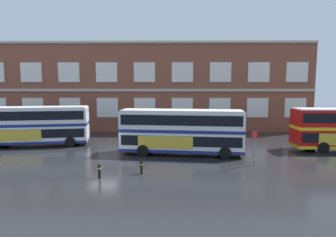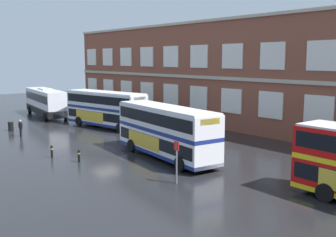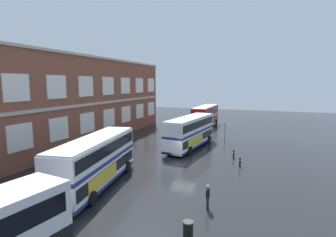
# 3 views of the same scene
# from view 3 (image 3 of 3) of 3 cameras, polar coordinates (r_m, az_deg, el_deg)

# --- Properties ---
(ground_plane) EXTENTS (120.00, 120.00, 0.00)m
(ground_plane) POSITION_cam_3_polar(r_m,az_deg,el_deg) (28.85, -0.50, -9.34)
(ground_plane) COLOR black
(brick_terminal_building) EXTENTS (55.42, 8.19, 12.08)m
(brick_terminal_building) POSITION_cam_3_polar(r_m,az_deg,el_deg) (34.87, -27.55, 2.61)
(brick_terminal_building) COLOR brown
(brick_terminal_building) RESTS_ON ground
(double_decker_near) EXTENTS (11.27, 4.36, 4.07)m
(double_decker_near) POSITION_cam_3_polar(r_m,az_deg,el_deg) (22.53, -15.31, -8.84)
(double_decker_near) COLOR silver
(double_decker_near) RESTS_ON ground
(double_decker_middle) EXTENTS (11.22, 3.81, 4.07)m
(double_decker_middle) POSITION_cam_3_polar(r_m,az_deg,el_deg) (34.52, 4.83, -2.86)
(double_decker_middle) COLOR silver
(double_decker_middle) RESTS_ON ground
(double_decker_far) EXTENTS (11.06, 3.06, 4.07)m
(double_decker_far) POSITION_cam_3_polar(r_m,az_deg,el_deg) (50.74, 8.09, 0.48)
(double_decker_far) COLOR red
(double_decker_far) RESTS_ON ground
(waiting_passenger) EXTENTS (0.64, 0.29, 1.70)m
(waiting_passenger) POSITION_cam_3_polar(r_m,az_deg,el_deg) (18.64, 8.59, -16.20)
(waiting_passenger) COLOR black
(waiting_passenger) RESTS_ON ground
(bus_stand_flag) EXTENTS (0.44, 0.10, 2.70)m
(bus_stand_flag) POSITION_cam_3_polar(r_m,az_deg,el_deg) (39.23, 12.19, -2.49)
(bus_stand_flag) COLOR slate
(bus_stand_flag) RESTS_ON ground
(station_litter_bin) EXTENTS (0.60, 0.60, 1.03)m
(station_litter_bin) POSITION_cam_3_polar(r_m,az_deg,el_deg) (15.59, 4.36, -22.94)
(station_litter_bin) COLOR black
(station_litter_bin) RESTS_ON ground
(safety_bollard_west) EXTENTS (0.19, 0.19, 0.95)m
(safety_bollard_west) POSITION_cam_3_polar(r_m,az_deg,el_deg) (30.85, 14.00, -7.50)
(safety_bollard_west) COLOR black
(safety_bollard_west) RESTS_ON ground
(safety_bollard_east) EXTENTS (0.19, 0.19, 0.95)m
(safety_bollard_east) POSITION_cam_3_polar(r_m,az_deg,el_deg) (28.12, 15.28, -9.03)
(safety_bollard_east) COLOR black
(safety_bollard_east) RESTS_ON ground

